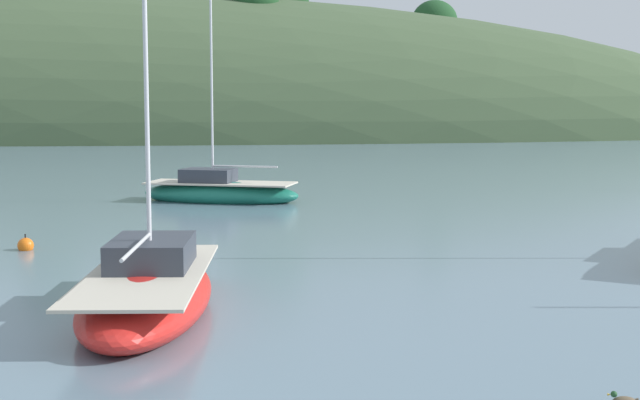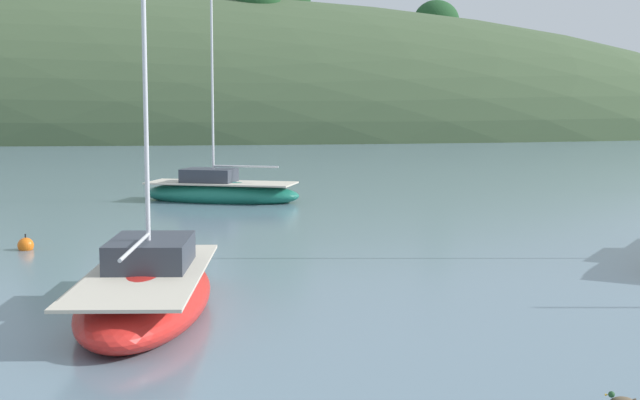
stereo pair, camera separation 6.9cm
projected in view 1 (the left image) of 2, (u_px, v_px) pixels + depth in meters
far_shoreline_hill at (28, 136)px, 92.39m from camera, size 150.00×36.00×30.94m
sailboat_yellow_far at (219, 192)px, 36.95m from camera, size 6.67×3.83×9.46m
sailboat_grey_yawl at (148, 293)px, 18.15m from camera, size 2.62×7.05×8.32m
mooring_buoy_inner at (26, 246)px, 25.55m from camera, size 0.44×0.44×0.54m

